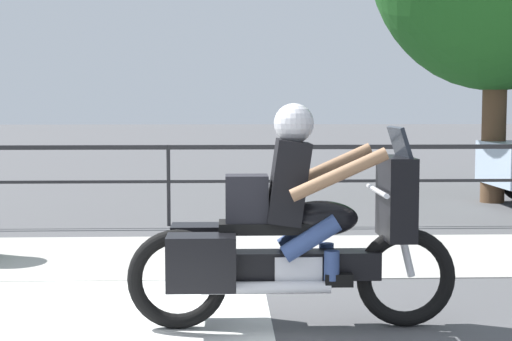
{
  "coord_description": "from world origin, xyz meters",
  "views": [
    {
      "loc": [
        0.77,
        -4.96,
        1.63
      ],
      "look_at": [
        1.06,
        2.42,
        1.01
      ],
      "focal_mm": 55.0,
      "sensor_mm": 36.0,
      "label": 1
    }
  ],
  "objects": [
    {
      "name": "motorcycle",
      "position": [
        1.24,
        0.64,
        0.71
      ],
      "size": [
        2.4,
        0.76,
        1.64
      ],
      "rotation": [
        0.0,
        0.0,
        0.03
      ],
      "color": "black",
      "rests_on": "ground"
    },
    {
      "name": "sidewalk_band",
      "position": [
        0.0,
        3.4,
        0.01
      ],
      "size": [
        44.0,
        2.4,
        0.01
      ],
      "primitive_type": "cube",
      "color": "#A8A59E",
      "rests_on": "ground"
    },
    {
      "name": "fence_railing",
      "position": [
        0.0,
        5.52,
        0.86
      ],
      "size": [
        36.0,
        0.05,
        1.09
      ],
      "color": "#232326",
      "rests_on": "ground"
    }
  ]
}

